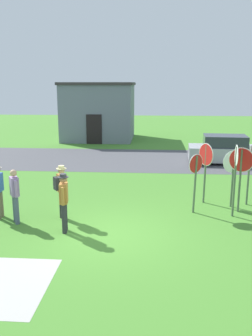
{
  "coord_description": "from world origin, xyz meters",
  "views": [
    {
      "loc": [
        1.26,
        -9.58,
        4.2
      ],
      "look_at": [
        0.33,
        2.86,
        1.3
      ],
      "focal_mm": 38.84,
      "sensor_mm": 36.0,
      "label": 1
    }
  ],
  "objects": [
    {
      "name": "stop_sign_center_cluster",
      "position": [
        4.02,
        2.73,
        1.37
      ],
      "size": [
        0.76,
        0.24,
        2.01
      ],
      "color": "#51664C",
      "rests_on": "ground"
    },
    {
      "name": "street_asphalt",
      "position": [
        0.0,
        10.62,
        0.0
      ],
      "size": [
        60.0,
        6.4,
        0.01
      ],
      "primitive_type": "cube",
      "color": "#4C4C51",
      "rests_on": "ground"
    },
    {
      "name": "building_background",
      "position": [
        -2.9,
        18.37,
        2.16
      ],
      "size": [
        5.35,
        5.26,
        4.3
      ],
      "color": "slate",
      "rests_on": "ground"
    },
    {
      "name": "stop_sign_rear_right",
      "position": [
        3.88,
        1.79,
        1.57
      ],
      "size": [
        0.08,
        0.66,
        2.35
      ],
      "color": "#51664C",
      "rests_on": "ground"
    },
    {
      "name": "person_in_teal",
      "position": [
        -1.24,
        0.14,
        0.98
      ],
      "size": [
        0.31,
        0.57,
        1.74
      ],
      "color": "#2D2D33",
      "rests_on": "ground"
    },
    {
      "name": "ground_plane",
      "position": [
        0.0,
        0.0,
        0.0
      ],
      "size": [
        80.0,
        80.0,
        0.0
      ],
      "primitive_type": "plane",
      "color": "#47842D"
    },
    {
      "name": "stop_sign_leaning_right",
      "position": [
        2.67,
        2.03,
        1.34
      ],
      "size": [
        0.49,
        0.46,
        2.0
      ],
      "color": "#51664C",
      "rests_on": "ground"
    },
    {
      "name": "stop_sign_nearest",
      "position": [
        4.63,
        3.02,
        1.46
      ],
      "size": [
        0.18,
        0.66,
        2.17
      ],
      "color": "#51664C",
      "rests_on": "ground"
    },
    {
      "name": "stop_sign_low_front",
      "position": [
        3.13,
        3.14,
        1.49
      ],
      "size": [
        0.41,
        0.72,
        2.17
      ],
      "color": "#51664C",
      "rests_on": "ground"
    },
    {
      "name": "person_on_left",
      "position": [
        -1.57,
        1.15,
        1.01
      ],
      "size": [
        0.46,
        0.49,
        1.74
      ],
      "color": "#2D2D33",
      "rests_on": "ground"
    },
    {
      "name": "parked_car_on_street",
      "position": [
        5.32,
        10.04,
        0.69
      ],
      "size": [
        4.4,
        2.22,
        1.51
      ],
      "color": "#A5A8AD",
      "rests_on": "ground"
    },
    {
      "name": "person_in_dark_shirt",
      "position": [
        -2.9,
        0.71,
        0.95
      ],
      "size": [
        0.38,
        0.49,
        1.69
      ],
      "color": "#4C5670",
      "rests_on": "ground"
    },
    {
      "name": "stop_sign_tallest",
      "position": [
        4.15,
        2.24,
        1.51
      ],
      "size": [
        0.78,
        0.32,
        2.19
      ],
      "color": "#51664C",
      "rests_on": "ground"
    }
  ]
}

